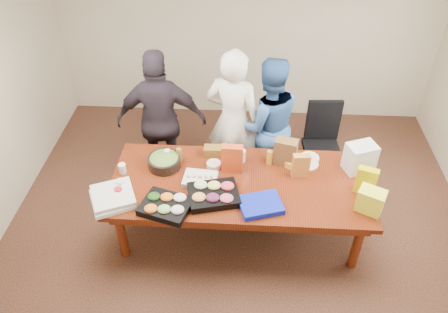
# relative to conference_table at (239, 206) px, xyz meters

# --- Properties ---
(floor) EXTENTS (5.50, 5.00, 0.02)m
(floor) POSITION_rel_conference_table_xyz_m (0.00, 0.00, -0.39)
(floor) COLOR #47301E
(floor) RESTS_ON ground
(ceiling) EXTENTS (5.50, 5.00, 0.02)m
(ceiling) POSITION_rel_conference_table_xyz_m (0.00, 0.00, 2.33)
(ceiling) COLOR white
(ceiling) RESTS_ON wall_back
(wall_back) EXTENTS (5.50, 0.04, 2.70)m
(wall_back) POSITION_rel_conference_table_xyz_m (0.00, 2.50, 0.98)
(wall_back) COLOR beige
(wall_back) RESTS_ON floor
(conference_table) EXTENTS (2.80, 1.20, 0.75)m
(conference_table) POSITION_rel_conference_table_xyz_m (0.00, 0.00, 0.00)
(conference_table) COLOR #4C1C0F
(conference_table) RESTS_ON floor
(office_chair) EXTENTS (0.55, 0.55, 1.02)m
(office_chair) POSITION_rel_conference_table_xyz_m (1.02, 0.97, 0.14)
(office_chair) COLOR black
(office_chair) RESTS_ON floor
(person_center) EXTENTS (0.79, 0.63, 1.88)m
(person_center) POSITION_rel_conference_table_xyz_m (-0.11, 0.86, 0.57)
(person_center) COLOR white
(person_center) RESTS_ON floor
(person_right) EXTENTS (0.96, 0.81, 1.74)m
(person_right) POSITION_rel_conference_table_xyz_m (0.30, 0.93, 0.50)
(person_right) COLOR #315C9A
(person_right) RESTS_ON floor
(person_left) EXTENTS (1.11, 0.53, 1.84)m
(person_left) POSITION_rel_conference_table_xyz_m (-0.98, 0.85, 0.55)
(person_left) COLOR #271F27
(person_left) RESTS_ON floor
(veggie_tray) EXTENTS (0.57, 0.50, 0.07)m
(veggie_tray) POSITION_rel_conference_table_xyz_m (-0.73, -0.44, 0.41)
(veggie_tray) COLOR black
(veggie_tray) RESTS_ON conference_table
(fruit_tray) EXTENTS (0.59, 0.51, 0.08)m
(fruit_tray) POSITION_rel_conference_table_xyz_m (-0.27, -0.25, 0.41)
(fruit_tray) COLOR black
(fruit_tray) RESTS_ON conference_table
(sheet_cake) EXTENTS (0.38, 0.30, 0.06)m
(sheet_cake) POSITION_rel_conference_table_xyz_m (-0.43, -0.01, 0.41)
(sheet_cake) COLOR silver
(sheet_cake) RESTS_ON conference_table
(salad_bowl) EXTENTS (0.47, 0.47, 0.12)m
(salad_bowl) POSITION_rel_conference_table_xyz_m (-0.86, 0.22, 0.43)
(salad_bowl) COLOR black
(salad_bowl) RESTS_ON conference_table
(chip_bag_blue) EXTENTS (0.49, 0.43, 0.06)m
(chip_bag_blue) POSITION_rel_conference_table_xyz_m (0.22, -0.36, 0.41)
(chip_bag_blue) COLOR #0E21C2
(chip_bag_blue) RESTS_ON conference_table
(chip_bag_red) EXTENTS (0.23, 0.10, 0.34)m
(chip_bag_red) POSITION_rel_conference_table_xyz_m (-0.10, 0.19, 0.54)
(chip_bag_red) COLOR #D8471B
(chip_bag_red) RESTS_ON conference_table
(chip_bag_yellow) EXTENTS (0.23, 0.15, 0.32)m
(chip_bag_yellow) POSITION_rel_conference_table_xyz_m (1.30, -0.07, 0.53)
(chip_bag_yellow) COLOR #D5C500
(chip_bag_yellow) RESTS_ON conference_table
(chip_bag_orange) EXTENTS (0.19, 0.10, 0.29)m
(chip_bag_orange) POSITION_rel_conference_table_xyz_m (0.65, 0.15, 0.52)
(chip_bag_orange) COLOR orange
(chip_bag_orange) RESTS_ON conference_table
(mayo_jar) EXTENTS (0.12, 0.12, 0.15)m
(mayo_jar) POSITION_rel_conference_table_xyz_m (-0.00, 0.36, 0.45)
(mayo_jar) COLOR white
(mayo_jar) RESTS_ON conference_table
(mustard_bottle) EXTENTS (0.07, 0.07, 0.18)m
(mustard_bottle) POSITION_rel_conference_table_xyz_m (0.32, 0.33, 0.47)
(mustard_bottle) COLOR gold
(mustard_bottle) RESTS_ON conference_table
(dressing_bottle) EXTENTS (0.07, 0.07, 0.18)m
(dressing_bottle) POSITION_rel_conference_table_xyz_m (-0.70, 0.31, 0.47)
(dressing_bottle) COLOR brown
(dressing_bottle) RESTS_ON conference_table
(ranch_bottle) EXTENTS (0.08, 0.08, 0.20)m
(ranch_bottle) POSITION_rel_conference_table_xyz_m (-0.82, 0.26, 0.47)
(ranch_bottle) COLOR beige
(ranch_bottle) RESTS_ON conference_table
(banana_bunch) EXTENTS (0.27, 0.25, 0.08)m
(banana_bunch) POSITION_rel_conference_table_xyz_m (0.56, 0.31, 0.41)
(banana_bunch) COLOR yellow
(banana_bunch) RESTS_ON conference_table
(bread_loaf) EXTENTS (0.30, 0.14, 0.12)m
(bread_loaf) POSITION_rel_conference_table_xyz_m (-0.28, 0.45, 0.43)
(bread_loaf) COLOR brown
(bread_loaf) RESTS_ON conference_table
(kraft_bag) EXTENTS (0.27, 0.20, 0.32)m
(kraft_bag) POSITION_rel_conference_table_xyz_m (0.49, 0.35, 0.54)
(kraft_bag) COLOR brown
(kraft_bag) RESTS_ON conference_table
(red_cup) EXTENTS (0.09, 0.09, 0.11)m
(red_cup) POSITION_rel_conference_table_xyz_m (-1.25, -0.29, 0.43)
(red_cup) COLOR red
(red_cup) RESTS_ON conference_table
(clear_cup_a) EXTENTS (0.09, 0.09, 0.12)m
(clear_cup_a) POSITION_rel_conference_table_xyz_m (-1.25, -0.17, 0.43)
(clear_cup_a) COLOR white
(clear_cup_a) RESTS_ON conference_table
(clear_cup_b) EXTENTS (0.09, 0.09, 0.11)m
(clear_cup_b) POSITION_rel_conference_table_xyz_m (-1.30, 0.08, 0.43)
(clear_cup_b) COLOR white
(clear_cup_b) RESTS_ON conference_table
(pizza_box_lower) EXTENTS (0.55, 0.55, 0.05)m
(pizza_box_lower) POSITION_rel_conference_table_xyz_m (-1.30, -0.36, 0.40)
(pizza_box_lower) COLOR white
(pizza_box_lower) RESTS_ON conference_table
(pizza_box_upper) EXTENTS (0.54, 0.54, 0.05)m
(pizza_box_upper) POSITION_rel_conference_table_xyz_m (-1.29, -0.35, 0.45)
(pizza_box_upper) COLOR silver
(pizza_box_upper) RESTS_ON pizza_box_lower
(plate_a) EXTENTS (0.28, 0.28, 0.02)m
(plate_a) POSITION_rel_conference_table_xyz_m (0.75, 0.35, 0.38)
(plate_a) COLOR silver
(plate_a) RESTS_ON conference_table
(plate_b) EXTENTS (0.27, 0.27, 0.01)m
(plate_b) POSITION_rel_conference_table_xyz_m (0.79, 0.45, 0.38)
(plate_b) COLOR white
(plate_b) RESTS_ON conference_table
(dip_bowl_a) EXTENTS (0.17, 0.17, 0.07)m
(dip_bowl_a) POSITION_rel_conference_table_xyz_m (0.52, 0.44, 0.41)
(dip_bowl_a) COLOR beige
(dip_bowl_a) RESTS_ON conference_table
(dip_bowl_b) EXTENTS (0.20, 0.20, 0.06)m
(dip_bowl_b) POSITION_rel_conference_table_xyz_m (-0.30, 0.23, 0.41)
(dip_bowl_b) COLOR #F2E9C7
(dip_bowl_b) RESTS_ON conference_table
(grocery_bag_white) EXTENTS (0.37, 0.32, 0.33)m
(grocery_bag_white) POSITION_rel_conference_table_xyz_m (1.30, 0.30, 0.54)
(grocery_bag_white) COLOR silver
(grocery_bag_white) RESTS_ON conference_table
(grocery_bag_yellow) EXTENTS (0.31, 0.27, 0.26)m
(grocery_bag_yellow) POSITION_rel_conference_table_xyz_m (1.30, -0.33, 0.50)
(grocery_bag_yellow) COLOR #F9FA32
(grocery_bag_yellow) RESTS_ON conference_table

